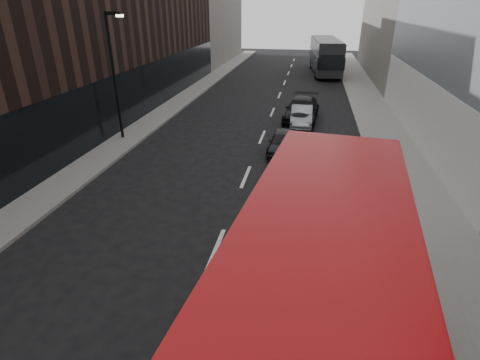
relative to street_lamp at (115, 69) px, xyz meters
The scene contains 9 objects.
sidewalk_right 17.69m from the street_lamp, 24.00° to the left, with size 3.00×80.00×0.15m, color slate.
sidewalk_left 8.12m from the street_lamp, 88.20° to the left, with size 2.00×80.00×0.15m, color slate.
building_left_mid 12.76m from the street_lamp, 105.29° to the left, with size 5.00×24.00×14.00m, color black.
building_left_far 34.24m from the street_lamp, 95.51° to the left, with size 5.00×20.00×13.00m, color #6A645D.
street_lamp is the anchor object (origin of this frame).
grey_bus 29.48m from the street_lamp, 65.18° to the left, with size 3.80×12.16×3.87m.
car_a 10.31m from the street_lamp, ahead, with size 1.45×3.60×1.23m, color black.
car_b 12.22m from the street_lamp, 26.27° to the left, with size 1.39×3.99×1.32m, color #909498.
car_c 12.53m from the street_lamp, 29.85° to the left, with size 2.18×5.36×1.56m, color black.
Camera 1 is at (2.71, -2.04, 7.50)m, focal length 28.00 mm.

